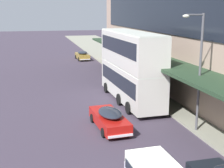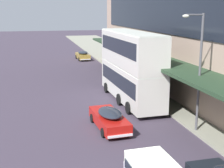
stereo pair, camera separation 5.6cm
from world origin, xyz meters
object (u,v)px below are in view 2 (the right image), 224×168
(transit_bus_kerbside_front, at_px, (130,65))
(sedan_trailing_mid, at_px, (109,118))
(sedan_oncoming_rear, at_px, (83,55))
(street_lamp, at_px, (198,65))

(transit_bus_kerbside_front, bearing_deg, sedan_trailing_mid, -119.34)
(sedan_oncoming_rear, bearing_deg, transit_bus_kerbside_front, -89.28)
(sedan_trailing_mid, height_order, street_lamp, street_lamp)
(street_lamp, bearing_deg, sedan_oncoming_rear, 93.97)
(sedan_trailing_mid, relative_size, street_lamp, 0.65)
(sedan_oncoming_rear, relative_size, street_lamp, 0.62)
(sedan_trailing_mid, distance_m, street_lamp, 6.96)
(street_lamp, bearing_deg, transit_bus_kerbside_front, 103.93)
(sedan_trailing_mid, xyz_separation_m, sedan_oncoming_rear, (3.05, 31.57, 0.01))
(transit_bus_kerbside_front, relative_size, sedan_trailing_mid, 2.14)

